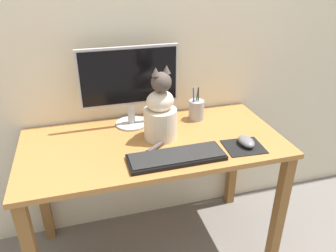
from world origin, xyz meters
TOP-DOWN VIEW (x-y plane):
  - ground_plane at (0.00, 0.00)m, footprint 12.00×12.00m
  - wall_back at (0.00, 0.33)m, footprint 7.00×0.04m
  - desk at (0.00, 0.00)m, footprint 1.25×0.60m
  - monitor at (-0.07, 0.20)m, footprint 0.50×0.17m
  - keyboard at (0.06, -0.18)m, footprint 0.43×0.15m
  - mousepad_right at (0.39, -0.17)m, footprint 0.19×0.17m
  - computer_mouse_right at (0.40, -0.16)m, footprint 0.07×0.11m
  - cat at (0.04, 0.02)m, footprint 0.20×0.25m
  - pen_cup at (0.28, 0.17)m, footprint 0.08×0.08m

SIDE VIEW (x-z plane):
  - ground_plane at x=0.00m, z-range 0.00..0.00m
  - desk at x=0.00m, z-range 0.25..0.95m
  - mousepad_right at x=0.39m, z-range 0.71..0.71m
  - keyboard at x=0.06m, z-range 0.71..0.73m
  - computer_mouse_right at x=0.40m, z-range 0.71..0.75m
  - pen_cup at x=0.28m, z-range 0.67..0.85m
  - cat at x=0.04m, z-range 0.66..1.02m
  - monitor at x=-0.07m, z-range 0.74..1.15m
  - wall_back at x=0.00m, z-range 0.00..2.50m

